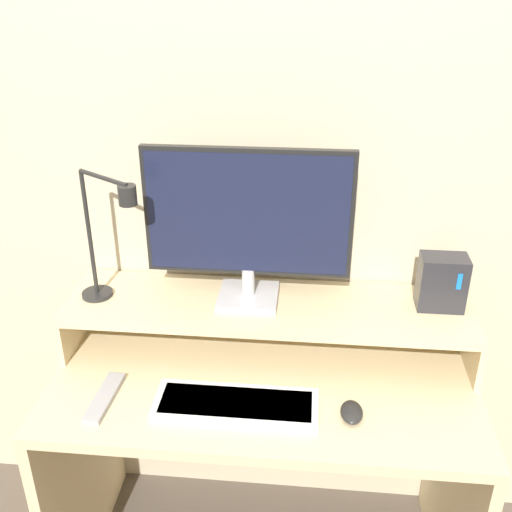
{
  "coord_description": "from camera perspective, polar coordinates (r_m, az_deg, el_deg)",
  "views": [
    {
      "loc": [
        0.11,
        -1.01,
        1.75
      ],
      "look_at": [
        -0.02,
        0.32,
        1.08
      ],
      "focal_mm": 42.0,
      "sensor_mm": 36.0,
      "label": 1
    }
  ],
  "objects": [
    {
      "name": "wall_back",
      "position": [
        1.71,
        1.79,
        9.53
      ],
      "size": [
        6.0,
        0.05,
        2.5
      ],
      "color": "beige",
      "rests_on": "ground_plane"
    },
    {
      "name": "remote_control",
      "position": [
        1.63,
        -14.24,
        -12.95
      ],
      "size": [
        0.06,
        0.19,
        0.02
      ],
      "color": "#99999E",
      "rests_on": "desk"
    },
    {
      "name": "mouse",
      "position": [
        1.55,
        9.09,
        -14.48
      ],
      "size": [
        0.06,
        0.09,
        0.03
      ],
      "color": "black",
      "rests_on": "desk"
    },
    {
      "name": "desk",
      "position": [
        1.8,
        0.68,
        -16.88
      ],
      "size": [
        1.15,
        0.58,
        0.73
      ],
      "color": "beige",
      "rests_on": "ground_plane"
    },
    {
      "name": "router_dock",
      "position": [
        1.72,
        17.28,
        -2.4
      ],
      "size": [
        0.13,
        0.08,
        0.15
      ],
      "color": "#28282D",
      "rests_on": "monitor_shelf"
    },
    {
      "name": "keyboard",
      "position": [
        1.56,
        -1.92,
        -13.93
      ],
      "size": [
        0.42,
        0.15,
        0.02
      ],
      "color": "white",
      "rests_on": "desk"
    },
    {
      "name": "desk_lamp",
      "position": [
        1.64,
        -14.01,
        1.8
      ],
      "size": [
        0.22,
        0.17,
        0.38
      ],
      "color": "black",
      "rests_on": "monitor_shelf"
    },
    {
      "name": "monitor",
      "position": [
        1.61,
        -0.78,
        3.35
      ],
      "size": [
        0.56,
        0.17,
        0.44
      ],
      "color": "#BCBCC1",
      "rests_on": "monitor_shelf"
    },
    {
      "name": "monitor_shelf",
      "position": [
        1.71,
        1.16,
        -5.18
      ],
      "size": [
        1.15,
        0.3,
        0.15
      ],
      "color": "beige",
      "rests_on": "desk"
    }
  ]
}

